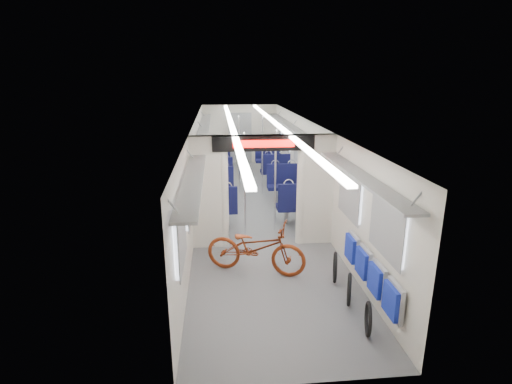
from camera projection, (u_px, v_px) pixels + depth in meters
carriage at (255, 157)px, 9.66m from camera, size 12.00×12.02×2.31m
bicycle at (256, 248)px, 7.10m from camera, size 1.92×1.23×0.95m
flip_bench at (370, 271)px, 6.03m from camera, size 0.12×2.09×0.50m
bike_hoop_a at (368, 321)px, 5.44m from camera, size 0.17×0.48×0.48m
bike_hoop_b at (349, 291)px, 6.16m from camera, size 0.21×0.50×0.51m
bike_hoop_c at (335, 269)px, 6.83m from camera, size 0.18×0.53×0.54m
seat_bay_near_left at (217, 193)px, 10.06m from camera, size 0.92×2.13×1.12m
seat_bay_near_right at (290, 190)px, 10.28m from camera, size 0.94×2.22×1.14m
seat_bay_far_left at (217, 165)px, 13.10m from camera, size 0.96×2.33×1.18m
seat_bay_far_right at (271, 161)px, 13.71m from camera, size 0.93×2.15×1.12m
stanchion_near_left at (245, 186)px, 8.49m from camera, size 0.04×0.04×2.30m
stanchion_near_right at (275, 182)px, 8.85m from camera, size 0.04×0.04×2.30m
stanchion_far_left at (239, 155)px, 11.69m from camera, size 0.04×0.04×2.30m
stanchion_far_right at (262, 156)px, 11.62m from camera, size 0.04×0.04×2.30m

